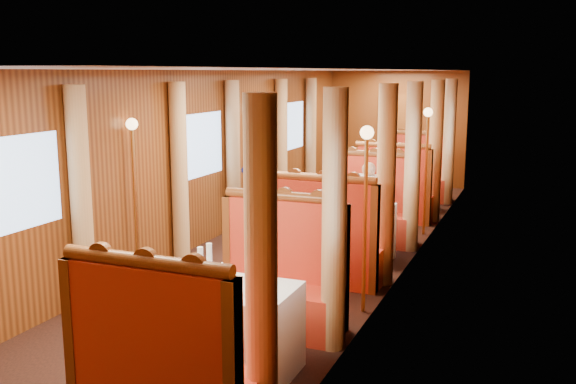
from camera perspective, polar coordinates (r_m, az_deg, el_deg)
The scene contains 47 objects.
floor at distance 8.88m, azimuth 0.93°, elevation -5.54°, with size 3.00×12.00×0.01m, color black, non-canonical shape.
ceiling at distance 8.53m, azimuth 0.98°, elevation 10.81°, with size 3.00×12.00×0.01m, color silver, non-canonical shape.
wall_far at distance 14.35m, azimuth 9.62°, elevation 5.60°, with size 3.00×2.50×0.01m, color brown, non-canonical shape.
wall_left at distance 9.26m, azimuth -7.75°, elevation 2.94°, with size 12.00×2.50×0.01m, color brown, non-canonical shape.
wall_right at distance 8.21m, azimuth 10.78°, elevation 1.87°, with size 12.00×2.50×0.01m, color brown, non-canonical shape.
doorway_far at distance 14.34m, azimuth 9.56°, elevation 4.60°, with size 0.80×0.04×2.00m, color brown.
table_near at distance 5.45m, azimuth -5.05°, elevation -12.09°, with size 1.05×0.72×0.75m, color white.
banquette_near_fwd at distance 4.63m, azimuth -10.98°, elevation -15.88°, with size 1.30×0.55×1.34m.
banquette_near_aft at distance 6.29m, azimuth -0.83°, elevation -8.41°, with size 1.30×0.55×1.34m.
table_mid at distance 8.55m, azimuth 5.64°, elevation -3.62°, with size 1.05×0.72×0.75m, color white.
banquette_mid_fwd at distance 7.61m, azimuth 3.48°, elevation -5.03°, with size 1.30×0.55×1.34m.
banquette_mid_aft at distance 9.50m, azimuth 7.38°, elevation -1.93°, with size 1.30×0.55×1.34m.
table_far at distance 11.88m, azimuth 10.41°, elevation 0.29°, with size 1.05×0.72×0.75m, color white.
banquette_far_fwd at distance 10.90m, azimuth 9.34°, elevation -0.35°, with size 1.30×0.55×1.34m.
banquette_far_aft at distance 12.86m, azimuth 11.34°, elevation 1.25°, with size 1.30×0.55×1.34m.
tea_tray at distance 5.29m, azimuth -6.59°, elevation -8.40°, with size 0.34×0.26×0.01m, color silver.
teapot_left at distance 5.32m, azimuth -7.10°, elevation -7.55°, with size 0.18×0.14×0.15m, color silver, non-canonical shape.
teapot_right at distance 5.23m, azimuth -6.06°, elevation -7.94°, with size 0.16×0.12×0.13m, color silver, non-canonical shape.
teapot_back at distance 5.35m, azimuth -5.83°, elevation -7.47°, with size 0.17×0.13×0.14m, color silver, non-canonical shape.
fruit_plate at distance 5.12m, azimuth -2.75°, elevation -8.87°, with size 0.23×0.23×0.05m.
cup_inboard at distance 5.54m, azimuth -7.78°, elevation -6.46°, with size 0.08×0.08×0.26m.
cup_outboard at distance 5.65m, azimuth -7.00°, elevation -6.12°, with size 0.08×0.08×0.26m.
rose_vase_mid at distance 8.45m, azimuth 5.88°, elevation 0.03°, with size 0.06×0.06×0.36m.
rose_vase_far at distance 11.78m, azimuth 10.63°, elevation 2.91°, with size 0.06×0.06×0.36m.
window_left_near at distance 6.45m, azimuth -23.21°, elevation 0.62°, with size 1.20×0.90×0.01m, color #89ADDB, non-canonical shape.
curtain_left_near_b at distance 6.99m, azimuth -17.94°, elevation -0.61°, with size 0.22×0.22×2.35m, color tan.
window_right_near at distance 4.84m, azimuth 2.52°, elevation -1.60°, with size 1.20×0.90×0.01m, color #89ADDB, non-canonical shape.
curtain_right_near_a at distance 4.25m, azimuth -2.39°, elevation -7.19°, with size 0.22×0.22×2.35m, color tan.
curtain_right_near_b at distance 5.66m, azimuth 4.13°, elevation -2.68°, with size 0.22×0.22×2.35m, color tan.
window_left_mid at distance 9.23m, azimuth -7.70°, elevation 4.17°, with size 1.20×0.90×0.01m, color #89ADDB, non-canonical shape.
curtain_left_mid_a at distance 8.54m, azimuth -9.62°, elevation 1.74°, with size 0.22×0.22×2.35m, color tan.
curtain_left_mid_b at distance 9.89m, azimuth -4.91°, elevation 3.05°, with size 0.22×0.22×2.35m, color tan.
window_right_mid at distance 8.18m, azimuth 10.73°, elevation 3.26°, with size 1.20×0.90×0.01m, color #89ADDB, non-canonical shape.
curtain_right_mid_a at distance 7.49m, azimuth 8.69°, elevation 0.52°, with size 0.22×0.22×2.35m, color tan.
curtain_right_mid_b at distance 9.00m, azimuth 11.00°, elevation 2.14°, with size 0.22×0.22×2.35m, color tan.
window_left_far at distance 12.37m, azimuth 0.35°, elevation 5.89°, with size 1.20×0.90×0.01m, color #89ADDB, non-canonical shape.
curtain_left_far_a at distance 11.64m, azimuth -0.59°, elevation 4.23°, with size 0.22×0.22×2.35m, color tan.
curtain_left_far_b at distance 13.09m, azimuth 2.04°, elevation 4.94°, with size 0.22×0.22×2.35m, color tan.
window_right_far at distance 11.62m, azimuth 14.16°, elevation 5.26°, with size 1.20×0.90×0.01m, color #89ADDB, non-canonical shape.
curtain_right_far_a at distance 10.89m, azimuth 12.97°, elevation 3.52°, with size 0.22×0.22×2.35m, color tan.
curtain_right_far_b at distance 12.43m, azimuth 14.12°, elevation 4.32°, with size 0.22×0.22×2.35m, color tan.
sconce_left_fore at distance 7.72m, azimuth -13.55°, elevation 2.22°, with size 0.14×0.14×1.95m.
sconce_right_fore at distance 6.52m, azimuth 6.94°, elevation 0.93°, with size 0.14×0.14×1.95m.
sconce_left_aft at distance 10.74m, azimuth -2.68°, elevation 4.81°, with size 0.14×0.14×1.95m.
sconce_right_aft at distance 9.92m, azimuth 12.24°, elevation 4.09°, with size 0.14×0.14×1.95m.
steward at distance 9.48m, azimuth -2.83°, elevation 1.18°, with size 0.67×0.44×1.84m, color navy.
passenger at distance 9.23m, azimuth 7.09°, elevation -0.26°, with size 0.40×0.44×0.76m.
Camera 1 is at (3.06, -7.97, 2.48)m, focal length 40.00 mm.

